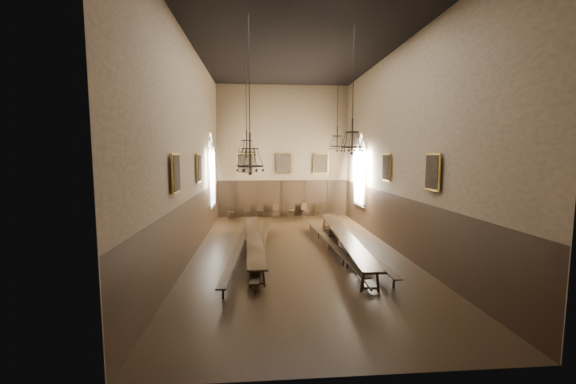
{
  "coord_description": "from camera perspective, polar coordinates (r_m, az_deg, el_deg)",
  "views": [
    {
      "loc": [
        -1.64,
        -15.33,
        4.3
      ],
      "look_at": [
        -0.27,
        1.5,
        2.51
      ],
      "focal_mm": 22.0,
      "sensor_mm": 36.0,
      "label": 1
    }
  ],
  "objects": [
    {
      "name": "floor",
      "position": [
        16.01,
        1.43,
        -9.57
      ],
      "size": [
        9.0,
        18.0,
        0.02
      ],
      "primitive_type": "cube",
      "color": "black",
      "rests_on": "ground"
    },
    {
      "name": "ceiling",
      "position": [
        16.12,
        1.52,
        23.03
      ],
      "size": [
        9.0,
        18.0,
        0.02
      ],
      "primitive_type": "cube",
      "color": "black",
      "rests_on": "ground"
    },
    {
      "name": "wall_back",
      "position": [
        24.4,
        -0.79,
        6.52
      ],
      "size": [
        9.0,
        0.02,
        9.0
      ],
      "primitive_type": "cube",
      "color": "#856F51",
      "rests_on": "ground"
    },
    {
      "name": "wall_front",
      "position": [
        6.53,
        9.98,
        7.7
      ],
      "size": [
        9.0,
        0.02,
        9.0
      ],
      "primitive_type": "cube",
      "color": "#856F51",
      "rests_on": "ground"
    },
    {
      "name": "wall_left",
      "position": [
        15.6,
        -15.35,
        6.57
      ],
      "size": [
        0.02,
        18.0,
        9.0
      ],
      "primitive_type": "cube",
      "color": "#856F51",
      "rests_on": "ground"
    },
    {
      "name": "wall_right",
      "position": [
        16.52,
        17.33,
        6.47
      ],
      "size": [
        0.02,
        18.0,
        9.0
      ],
      "primitive_type": "cube",
      "color": "#856F51",
      "rests_on": "ground"
    },
    {
      "name": "wainscot_panelling",
      "position": [
        15.72,
        1.44,
        -5.14
      ],
      "size": [
        9.0,
        18.0,
        2.5
      ],
      "primitive_type": null,
      "color": "black",
      "rests_on": "floor"
    },
    {
      "name": "table_left",
      "position": [
        15.84,
        -5.55,
        -8.36
      ],
      "size": [
        1.04,
        9.36,
        0.73
      ],
      "rotation": [
        0.0,
        0.0,
        0.04
      ],
      "color": "black",
      "rests_on": "floor"
    },
    {
      "name": "table_right",
      "position": [
        16.1,
        8.85,
        -8.01
      ],
      "size": [
        1.3,
        10.52,
        0.82
      ],
      "rotation": [
        0.0,
        0.0,
        -0.05
      ],
      "color": "black",
      "rests_on": "floor"
    },
    {
      "name": "bench_left_outer",
      "position": [
        15.62,
        -7.79,
        -8.85
      ],
      "size": [
        0.84,
        10.4,
        0.47
      ],
      "rotation": [
        0.0,
        0.0,
        -0.05
      ],
      "color": "black",
      "rests_on": "floor"
    },
    {
      "name": "bench_left_inner",
      "position": [
        15.82,
        -4.12,
        -8.65
      ],
      "size": [
        0.92,
        10.15,
        0.46
      ],
      "rotation": [
        0.0,
        0.0,
        -0.06
      ],
      "color": "black",
      "rests_on": "floor"
    },
    {
      "name": "bench_right_inner",
      "position": [
        16.22,
        6.67,
        -8.33
      ],
      "size": [
        0.76,
        9.86,
        0.44
      ],
      "rotation": [
        0.0,
        0.0,
        0.05
      ],
      "color": "black",
      "rests_on": "floor"
    },
    {
      "name": "bench_right_outer",
      "position": [
        16.22,
        10.68,
        -8.42
      ],
      "size": [
        0.48,
        9.66,
        0.43
      ],
      "rotation": [
        0.0,
        0.0,
        0.02
      ],
      "color": "black",
      "rests_on": "floor"
    },
    {
      "name": "chair_0",
      "position": [
        24.26,
        -9.19,
        -3.58
      ],
      "size": [
        0.41,
        0.41,
        0.91
      ],
      "rotation": [
        0.0,
        0.0,
        -0.01
      ],
      "color": "black",
      "rests_on": "floor"
    },
    {
      "name": "chair_1",
      "position": [
        24.2,
        -6.47,
        -3.56
      ],
      "size": [
        0.46,
        0.46,
        0.91
      ],
      "rotation": [
        0.0,
        0.0,
        0.17
      ],
      "color": "black",
      "rests_on": "floor"
    },
    {
      "name": "chair_2",
      "position": [
        24.24,
        -4.48,
        -3.43
      ],
      "size": [
        0.5,
        0.5,
        1.04
      ],
      "rotation": [
        0.0,
        0.0,
        -0.08
      ],
      "color": "black",
      "rests_on": "floor"
    },
    {
      "name": "chair_3",
      "position": [
        24.19,
        -1.93,
        -3.51
      ],
      "size": [
        0.49,
        0.49,
        0.93
      ],
      "rotation": [
        0.0,
        0.0,
        0.22
      ],
      "color": "black",
      "rests_on": "floor"
    },
    {
      "name": "chair_4",
      "position": [
        24.36,
        0.49,
        -3.38
      ],
      "size": [
        0.57,
        0.57,
        1.01
      ],
      "rotation": [
        0.0,
        0.0,
        -0.33
      ],
      "color": "black",
      "rests_on": "floor"
    },
    {
      "name": "chair_5",
      "position": [
        24.34,
        2.76,
        -3.42
      ],
      "size": [
        0.54,
        0.54,
        0.99
      ],
      "rotation": [
        0.0,
        0.0,
        0.29
      ],
      "color": "black",
      "rests_on": "floor"
    },
    {
      "name": "chair_6",
      "position": [
        24.59,
        4.86,
        -3.41
      ],
      "size": [
        0.48,
        0.48,
        0.89
      ],
      "rotation": [
        0.0,
        0.0,
        -0.24
      ],
      "color": "black",
      "rests_on": "floor"
    },
    {
      "name": "chandelier_back_left",
      "position": [
        18.27,
        -6.7,
        7.34
      ],
      "size": [
        0.91,
        0.91,
        4.73
      ],
      "color": "black",
      "rests_on": "ceiling"
    },
    {
      "name": "chandelier_back_right",
      "position": [
        17.93,
        7.96,
        8.32
      ],
      "size": [
        0.79,
        0.79,
        4.42
      ],
      "color": "black",
      "rests_on": "ceiling"
    },
    {
      "name": "chandelier_front_left",
      "position": [
        12.43,
        -6.16,
        5.65
      ],
      "size": [
        0.94,
        0.94,
        5.26
      ],
      "color": "black",
      "rests_on": "ceiling"
    },
    {
      "name": "chandelier_front_right",
      "position": [
        13.69,
        10.33,
        8.4
      ],
      "size": [
        0.87,
        0.87,
        4.57
      ],
      "color": "black",
      "rests_on": "ceiling"
    },
    {
      "name": "portrait_back_0",
      "position": [
        24.24,
        -6.93,
        4.59
      ],
      "size": [
        1.1,
        0.12,
        1.4
      ],
      "color": "#B38C2B",
      "rests_on": "wall_back"
    },
    {
      "name": "portrait_back_1",
      "position": [
        24.27,
        -0.77,
        4.64
      ],
      "size": [
        1.1,
        0.12,
        1.4
      ],
      "color": "#B38C2B",
      "rests_on": "wall_back"
    },
    {
      "name": "portrait_back_2",
      "position": [
        24.59,
        5.31,
        4.63
      ],
      "size": [
        1.1,
        0.12,
        1.4
      ],
      "color": "#B38C2B",
      "rests_on": "wall_back"
    },
    {
      "name": "portrait_left_0",
      "position": [
        16.57,
        -14.19,
        3.79
      ],
      "size": [
        0.12,
        1.0,
        1.3
      ],
      "color": "#B38C2B",
      "rests_on": "wall_left"
    },
    {
      "name": "portrait_left_1",
      "position": [
        12.16,
        -17.69,
        2.93
      ],
      "size": [
        0.12,
        1.0,
        1.3
      ],
      "color": "#B38C2B",
      "rests_on": "wall_left"
    },
    {
      "name": "portrait_right_0",
      "position": [
        17.42,
        15.62,
        3.85
      ],
      "size": [
        0.12,
        1.0,
        1.3
      ],
      "color": "#B38C2B",
      "rests_on": "wall_right"
    },
    {
      "name": "portrait_right_1",
      "position": [
        13.29,
        22.33,
        3.01
      ],
      "size": [
        0.12,
        1.0,
        1.3
      ],
      "color": "#B38C2B",
      "rests_on": "wall_right"
    },
    {
      "name": "window_right",
      "position": [
        21.72,
        11.61,
        3.55
      ],
      "size": [
        0.2,
        2.2,
        4.6
      ],
      "primitive_type": null,
      "color": "white",
      "rests_on": "wall_right"
    },
    {
      "name": "window_left",
      "position": [
        21.04,
        -12.28,
        3.46
      ],
      "size": [
        0.2,
        2.2,
        4.6
      ],
      "primitive_type": null,
      "color": "white",
      "rests_on": "wall_left"
    }
  ]
}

